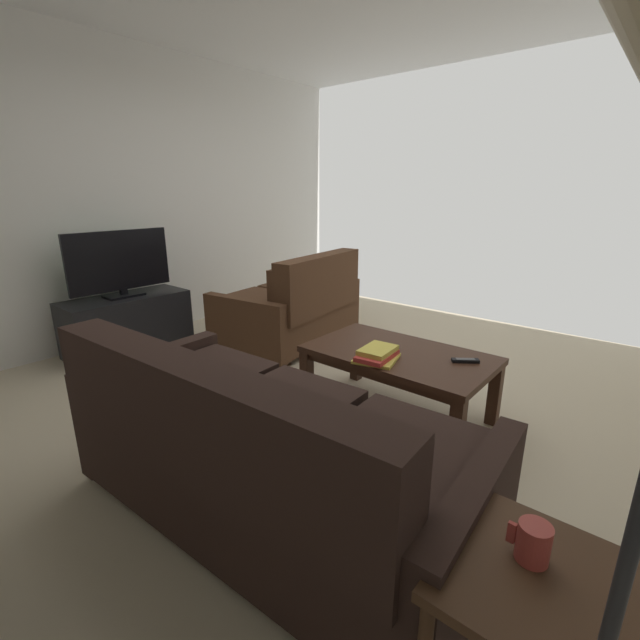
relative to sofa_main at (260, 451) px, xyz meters
The scene contains 11 objects.
ground_plane 1.42m from the sofa_main, 68.05° to the right, with size 4.93×5.18×0.01m, color beige.
wall_right 3.39m from the sofa_main, 23.08° to the right, with size 0.12×5.18×2.75m, color white.
sofa_main is the anchor object (origin of this frame).
loveseat_near 2.40m from the sofa_main, 50.12° to the right, with size 1.04×1.44×0.88m.
coffee_table 1.24m from the sofa_main, 87.97° to the right, with size 1.16×0.68×0.45m.
end_table 1.15m from the sofa_main, behind, with size 0.46×0.46×0.56m.
tv_stand 2.69m from the sofa_main, 15.35° to the right, with size 0.47×1.08×0.51m.
flat_tv 2.73m from the sofa_main, 15.35° to the right, with size 0.20×0.91×0.59m.
coffee_mug 1.11m from the sofa_main, behind, with size 0.10×0.08×0.10m.
book_stack 1.04m from the sofa_main, 85.67° to the right, with size 0.30×0.31×0.07m.
tv_remote 1.39m from the sofa_main, 104.65° to the right, with size 0.15×0.13×0.02m.
Camera 1 is at (-1.75, 2.34, 1.44)m, focal length 24.27 mm.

